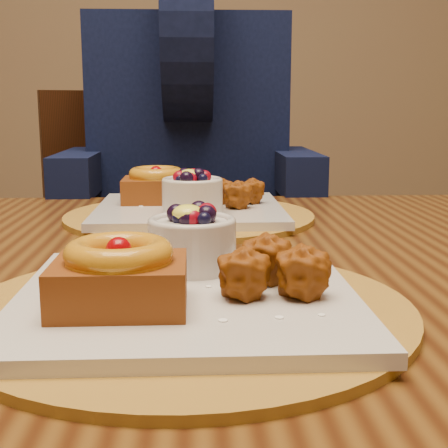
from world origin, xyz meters
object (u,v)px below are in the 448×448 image
(chair_far, at_px, (153,270))
(diner, at_px, (188,108))
(place_setting_near, at_px, (184,287))
(dining_table, at_px, (189,314))
(place_setting_far, at_px, (188,204))

(chair_far, xyz_separation_m, diner, (0.09, -0.05, 0.39))
(chair_far, bearing_deg, place_setting_near, -105.10)
(dining_table, height_order, place_setting_near, place_setting_near)
(place_setting_near, height_order, chair_far, chair_far)
(dining_table, distance_m, chair_far, 0.77)
(dining_table, bearing_deg, place_setting_far, 90.65)
(place_setting_far, distance_m, chair_far, 0.59)
(dining_table, relative_size, chair_far, 1.67)
(place_setting_near, relative_size, place_setting_far, 1.00)
(place_setting_near, bearing_deg, dining_table, 89.42)
(dining_table, bearing_deg, chair_far, 97.04)
(place_setting_near, bearing_deg, diner, 90.07)
(dining_table, relative_size, place_setting_near, 4.21)
(place_setting_near, distance_m, chair_far, 1.00)
(place_setting_near, relative_size, diner, 0.44)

